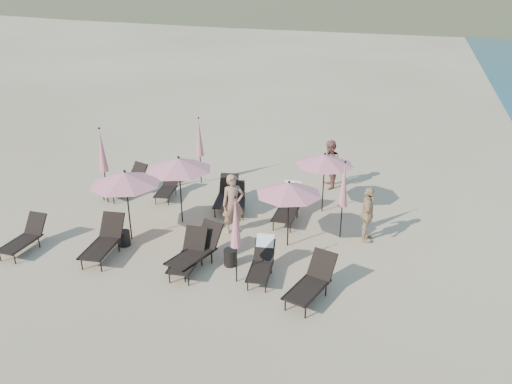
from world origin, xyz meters
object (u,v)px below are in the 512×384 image
(lounger_5, at_px, (312,282))
(beachgoer_c, at_px, (367,215))
(lounger_10, at_px, (288,205))
(umbrella_open_3, at_px, (325,160))
(umbrella_open_2, at_px, (289,189))
(lounger_3, at_px, (197,249))
(umbrella_closed_0, at_px, (236,223))
(lounger_4, at_px, (262,261))
(lounger_1, at_px, (104,241))
(lounger_9, at_px, (236,200))
(lounger_8, at_px, (227,195))
(umbrella_open_1, at_px, (179,164))
(umbrella_closed_2, at_px, (102,151))
(lounger_2, at_px, (189,254))
(side_table_1, at_px, (230,257))
(beachgoer_b, at_px, (329,165))
(side_table_0, at_px, (124,238))
(lounger_7, at_px, (167,187))
(umbrella_open_0, at_px, (125,178))
(umbrella_closed_3, at_px, (199,138))
(lounger_0, at_px, (25,237))
(beachgoer_a, at_px, (233,204))
(umbrella_closed_1, at_px, (344,185))
(lounger_6, at_px, (126,182))

(lounger_5, xyz_separation_m, beachgoer_c, (0.91, 3.52, 0.40))
(lounger_10, height_order, umbrella_open_3, umbrella_open_3)
(umbrella_open_2, relative_size, umbrella_open_3, 0.98)
(lounger_3, xyz_separation_m, umbrella_open_3, (2.61, 4.65, 1.40))
(umbrella_closed_0, bearing_deg, lounger_4, 42.09)
(lounger_1, distance_m, umbrella_open_2, 5.54)
(lounger_4, relative_size, lounger_9, 0.96)
(lounger_1, bearing_deg, lounger_8, 55.60)
(umbrella_open_1, height_order, umbrella_closed_2, umbrella_closed_2)
(lounger_2, bearing_deg, side_table_1, 24.04)
(lounger_10, distance_m, beachgoer_b, 3.35)
(lounger_1, bearing_deg, umbrella_open_2, 16.74)
(lounger_10, distance_m, side_table_0, 5.37)
(lounger_7, bearing_deg, lounger_1, -96.65)
(umbrella_open_0, bearing_deg, umbrella_closed_3, 88.80)
(lounger_10, bearing_deg, side_table_0, -144.33)
(lounger_9, height_order, beachgoer_b, beachgoer_b)
(lounger_10, bearing_deg, umbrella_open_2, -77.77)
(lounger_4, relative_size, side_table_0, 3.43)
(umbrella_open_1, xyz_separation_m, beachgoer_c, (5.94, 0.58, -1.16))
(umbrella_closed_3, height_order, side_table_1, umbrella_closed_3)
(lounger_1, relative_size, umbrella_open_3, 0.89)
(lounger_7, xyz_separation_m, umbrella_open_0, (0.46, -3.29, 1.61))
(lounger_0, height_order, side_table_0, lounger_0)
(lounger_10, xyz_separation_m, beachgoer_c, (2.64, -0.69, 0.33))
(lounger_4, xyz_separation_m, lounger_7, (-4.95, 4.03, -0.06))
(lounger_5, height_order, beachgoer_b, beachgoer_b)
(lounger_5, bearing_deg, beachgoer_c, 90.53)
(lounger_1, distance_m, umbrella_open_1, 3.34)
(lounger_5, xyz_separation_m, side_table_1, (-2.50, 0.84, -0.23))
(lounger_0, relative_size, lounger_7, 1.04)
(lounger_5, bearing_deg, umbrella_closed_3, 147.82)
(lounger_9, height_order, beachgoer_a, beachgoer_a)
(lounger_8, height_order, beachgoer_a, beachgoer_a)
(beachgoer_a, bearing_deg, lounger_4, -86.21)
(lounger_1, relative_size, side_table_1, 3.93)
(umbrella_open_0, bearing_deg, lounger_10, 34.01)
(umbrella_open_1, height_order, umbrella_open_3, umbrella_open_1)
(lounger_9, distance_m, beachgoer_b, 4.15)
(lounger_3, relative_size, umbrella_closed_0, 0.79)
(lounger_4, bearing_deg, lounger_2, -178.90)
(umbrella_open_2, bearing_deg, lounger_9, 141.78)
(lounger_3, bearing_deg, umbrella_closed_1, 54.61)
(lounger_0, bearing_deg, umbrella_closed_1, 22.17)
(umbrella_open_0, relative_size, umbrella_closed_2, 0.81)
(side_table_1, bearing_deg, lounger_6, 147.25)
(lounger_6, relative_size, side_table_0, 4.19)
(umbrella_open_2, distance_m, beachgoer_b, 5.10)
(lounger_7, bearing_deg, umbrella_closed_2, -160.71)
(umbrella_open_2, xyz_separation_m, side_table_1, (-1.23, -1.60, -1.62))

